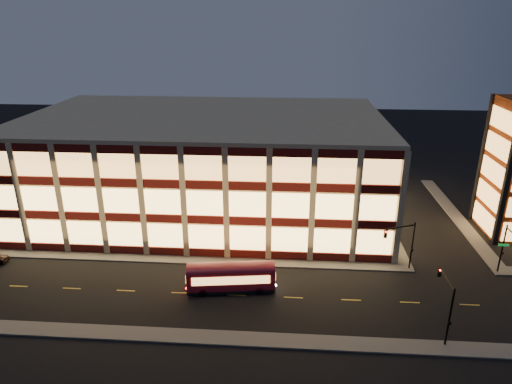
{
  "coord_description": "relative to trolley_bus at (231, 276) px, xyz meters",
  "views": [
    {
      "loc": [
        9.0,
        -46.78,
        27.61
      ],
      "look_at": [
        5.05,
        8.0,
        6.36
      ],
      "focal_mm": 32.0,
      "sensor_mm": 36.0,
      "label": 1
    }
  ],
  "objects": [
    {
      "name": "sidewalk_office_east",
      "position": [
        19.7,
        21.97,
        -1.68
      ],
      "size": [
        2.0,
        30.0,
        0.15
      ],
      "primitive_type": "cube",
      "color": "#514F4C",
      "rests_on": "ground"
    },
    {
      "name": "traffic_signal_near",
      "position": [
        20.2,
        -6.06,
        2.38
      ],
      "size": [
        0.32,
        4.45,
        6.0
      ],
      "color": "black",
      "rests_on": "ground"
    },
    {
      "name": "ground",
      "position": [
        -3.3,
        4.97,
        -1.75
      ],
      "size": [
        200.0,
        200.0,
        0.0
      ],
      "primitive_type": "plane",
      "color": "black",
      "rests_on": "ground"
    },
    {
      "name": "traffic_signal_right",
      "position": [
        30.2,
        4.35,
        2.35
      ],
      "size": [
        1.2,
        4.37,
        6.0
      ],
      "color": "black",
      "rests_on": "ground"
    },
    {
      "name": "sidewalk_tower_west",
      "position": [
        30.7,
        21.97,
        -1.68
      ],
      "size": [
        2.0,
        30.0,
        0.15
      ],
      "primitive_type": "cube",
      "color": "#514F4C",
      "rests_on": "ground"
    },
    {
      "name": "trolley_bus",
      "position": [
        0.0,
        0.0,
        0.0
      ],
      "size": [
        9.55,
        3.56,
        3.16
      ],
      "rotation": [
        0.0,
        0.0,
        0.13
      ],
      "color": "maroon",
      "rests_on": "ground"
    },
    {
      "name": "sidewalk_near",
      "position": [
        -3.3,
        -8.03,
        -1.68
      ],
      "size": [
        100.0,
        2.0,
        0.15
      ],
      "primitive_type": "cube",
      "color": "#514F4C",
      "rests_on": "ground"
    },
    {
      "name": "traffic_signal_far",
      "position": [
        18.91,
        5.21,
        2.36
      ],
      "size": [
        3.79,
        1.87,
        6.0
      ],
      "color": "black",
      "rests_on": "ground"
    },
    {
      "name": "sidewalk_office_south",
      "position": [
        -6.3,
        5.97,
        -1.68
      ],
      "size": [
        54.0,
        2.0,
        0.15
      ],
      "primitive_type": "cube",
      "color": "#514F4C",
      "rests_on": "ground"
    },
    {
      "name": "office_building",
      "position": [
        -6.21,
        21.89,
        5.5
      ],
      "size": [
        50.45,
        30.45,
        14.5
      ],
      "color": "tan",
      "rests_on": "ground"
    }
  ]
}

